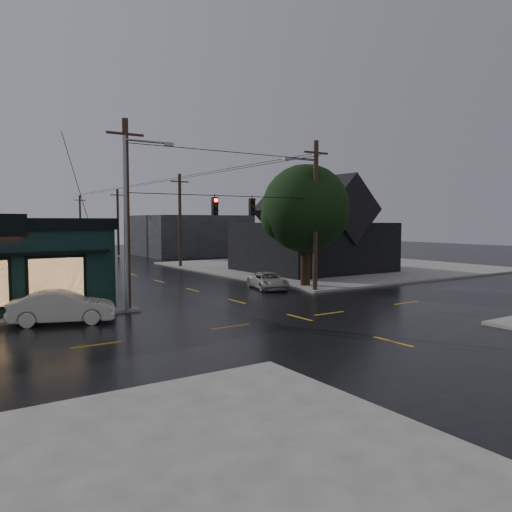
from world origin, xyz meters
TOP-DOWN VIEW (x-y plane):
  - ground_plane at (0.00, 0.00)m, footprint 160.00×160.00m
  - sidewalk_ne at (20.00, 20.00)m, footprint 28.00×28.00m
  - ne_building at (15.00, 17.00)m, footprint 12.60×11.60m
  - corner_tree at (7.55, 8.84)m, footprint 6.37×6.37m
  - utility_pole_nw at (-6.50, 6.50)m, footprint 2.00×0.32m
  - utility_pole_ne at (6.50, 6.50)m, footprint 2.00×0.32m
  - utility_pole_far_a at (6.50, 28.00)m, footprint 2.00×0.32m
  - utility_pole_far_b at (6.50, 48.00)m, footprint 2.00×0.32m
  - utility_pole_far_c at (6.50, 68.00)m, footprint 2.00×0.32m
  - span_signal_assembly at (0.10, 6.50)m, footprint 13.00×0.48m
  - streetlight_nw at (-6.80, 5.80)m, footprint 5.40×0.30m
  - streetlight_ne at (7.00, 7.20)m, footprint 5.40×0.30m
  - bg_building_east at (16.00, 45.00)m, footprint 14.00×12.00m
  - sedan_cream at (-10.17, 4.98)m, footprint 4.99×3.11m
  - suv_silver at (4.65, 9.42)m, footprint 2.99×4.61m

SIDE VIEW (x-z plane):
  - ground_plane at x=0.00m, z-range 0.00..0.00m
  - utility_pole_nw at x=-6.50m, z-range -5.08..5.08m
  - utility_pole_ne at x=6.50m, z-range -5.08..5.08m
  - utility_pole_far_a at x=6.50m, z-range -4.83..4.83m
  - utility_pole_far_b at x=6.50m, z-range -4.58..4.58m
  - utility_pole_far_c at x=6.50m, z-range -4.58..4.58m
  - streetlight_nw at x=-6.80m, z-range -4.58..4.58m
  - streetlight_ne at x=7.00m, z-range -4.58..4.58m
  - sidewalk_ne at x=20.00m, z-range 0.00..0.15m
  - suv_silver at x=4.65m, z-range 0.00..1.18m
  - sedan_cream at x=-10.17m, z-range 0.00..1.55m
  - bg_building_east at x=16.00m, z-range 0.00..5.60m
  - ne_building at x=15.00m, z-range 0.09..8.85m
  - corner_tree at x=7.55m, z-range 1.31..10.06m
  - span_signal_assembly at x=0.10m, z-range 5.08..6.31m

